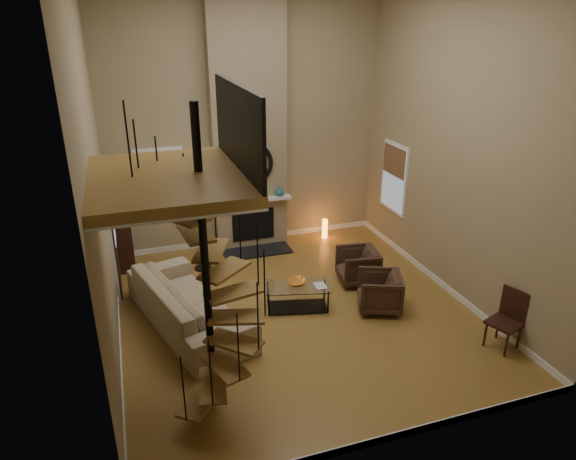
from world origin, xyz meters
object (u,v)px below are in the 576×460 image
object	(u,v)px
armchair_far	(383,292)
sofa	(187,303)
armchair_near	(361,265)
hutch	(120,224)
side_chair	(508,317)
floor_lamp	(199,205)
accent_lamp	(325,229)
coffee_table	(297,294)

from	to	relation	value
armchair_far	sofa	bearing A→B (deg)	-79.04
armchair_near	hutch	bearing A→B (deg)	-107.74
armchair_near	side_chair	bearing A→B (deg)	34.03
side_chair	armchair_near	bearing A→B (deg)	115.13
hutch	armchair_far	world-z (taller)	hutch
hutch	floor_lamp	distance (m)	1.73
floor_lamp	accent_lamp	size ratio (longest dim) A/B	3.76
armchair_near	floor_lamp	distance (m)	3.42
armchair_near	armchair_far	bearing A→B (deg)	4.43
armchair_far	floor_lamp	bearing A→B (deg)	-111.43
coffee_table	side_chair	size ratio (longest dim) A/B	1.28
side_chair	sofa	bearing A→B (deg)	154.68
armchair_far	coffee_table	distance (m)	1.52
hutch	armchair_near	xyz separation A→B (m)	(4.39, -2.20, -0.60)
sofa	armchair_far	size ratio (longest dim) A/B	3.87
hutch	side_chair	world-z (taller)	hutch
armchair_far	accent_lamp	size ratio (longest dim) A/B	1.66
armchair_far	side_chair	size ratio (longest dim) A/B	0.77
accent_lamp	side_chair	world-z (taller)	side_chair
armchair_near	coffee_table	distance (m)	1.61
armchair_near	coffee_table	xyz separation A→B (m)	(-1.52, -0.55, -0.07)
accent_lamp	hutch	bearing A→B (deg)	179.81
sofa	floor_lamp	world-z (taller)	floor_lamp
armchair_far	hutch	bearing A→B (deg)	-105.44
armchair_near	floor_lamp	bearing A→B (deg)	-109.45
sofa	side_chair	size ratio (longest dim) A/B	3.00
sofa	armchair_near	distance (m)	3.47
sofa	accent_lamp	distance (m)	4.43
side_chair	floor_lamp	bearing A→B (deg)	134.43
armchair_far	accent_lamp	world-z (taller)	armchair_far
sofa	armchair_far	world-z (taller)	sofa
armchair_far	coffee_table	bearing A→B (deg)	-88.07
sofa	accent_lamp	bearing A→B (deg)	-69.64
armchair_near	coffee_table	bearing A→B (deg)	-61.29
hutch	armchair_far	distance (m)	5.44
armchair_far	floor_lamp	size ratio (longest dim) A/B	0.44
sofa	armchair_near	size ratio (longest dim) A/B	3.86
coffee_table	side_chair	world-z (taller)	side_chair
coffee_table	floor_lamp	distance (m)	2.73
coffee_table	accent_lamp	bearing A→B (deg)	58.96
armchair_near	sofa	bearing A→B (deg)	-74.10
coffee_table	accent_lamp	distance (m)	3.19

